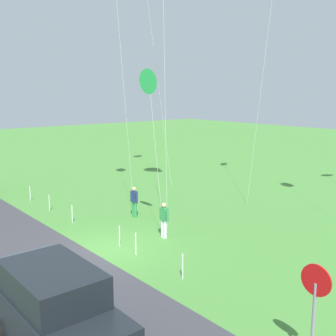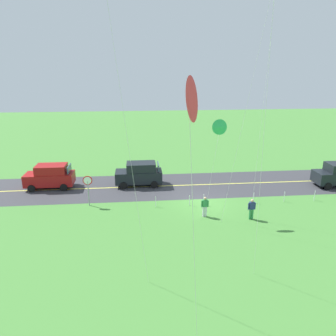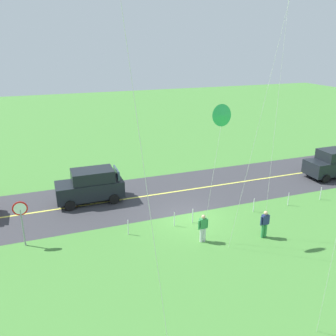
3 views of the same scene
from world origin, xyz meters
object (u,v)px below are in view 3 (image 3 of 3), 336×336
Objects in this scene: car_suv_foreground at (91,185)px; stop_sign at (21,215)px; car_parked_west_far at (334,163)px; person_adult_near at (265,223)px; kite_blue_mid at (223,116)px; person_adult_companion at (203,227)px.

stop_sign is at bearing 46.36° from car_suv_foreground.
car_suv_foreground is 1.00× the size of car_parked_west_far.
person_adult_near is 0.22× the size of kite_blue_mid.
car_suv_foreground is 0.60× the size of kite_blue_mid.
car_parked_west_far is at bearing 96.42° from person_adult_near.
car_parked_west_far is 15.03m from person_adult_companion.
car_suv_foreground is at bearing -157.90° from person_adult_near.
car_suv_foreground is at bearing -51.61° from kite_blue_mid.
stop_sign is 1.60× the size of person_adult_near.
car_suv_foreground is 8.77m from person_adult_companion.
car_parked_west_far is at bearing -174.01° from stop_sign.
kite_blue_mid is (2.48, -0.86, 5.96)m from person_adult_near.
car_suv_foreground reaches higher than person_adult_near.
car_suv_foreground is at bearing -117.07° from person_adult_companion.
stop_sign reaches higher than car_parked_west_far.
person_adult_near is 1.00× the size of person_adult_companion.
car_suv_foreground is 1.72× the size of stop_sign.
stop_sign is at bearing 5.99° from car_parked_west_far.
kite_blue_mid reaches higher than stop_sign.
kite_blue_mid is (-0.88, -0.08, 5.96)m from person_adult_companion.
car_suv_foreground is at bearing -5.96° from car_parked_west_far.
person_adult_near is (-8.20, 8.08, -0.29)m from car_suv_foreground.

